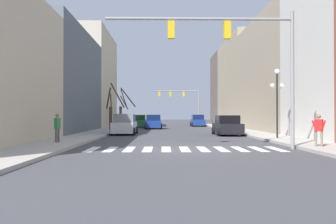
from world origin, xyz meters
TOP-DOWN VIEW (x-y plane):
  - ground_plane at (0.00, 0.00)m, footprint 240.00×240.00m
  - sidewalk_left at (-6.92, 0.00)m, footprint 2.78×90.00m
  - sidewalk_right at (6.92, 0.00)m, footprint 2.78×90.00m
  - building_row_left at (-11.31, 17.02)m, footprint 6.00×42.31m
  - building_row_right at (11.31, 22.57)m, footprint 6.00×54.37m
  - crosswalk_stripes at (-0.00, 0.34)m, footprint 9.45×2.60m
  - traffic_signal_near at (2.53, 0.25)m, footprint 9.23×0.28m
  - traffic_signal_far at (2.40, 41.08)m, footprint 7.78×0.28m
  - street_lamp_right_corner at (6.61, 6.15)m, footprint 0.95×0.36m
  - car_driving_away_lane at (-2.18, 25.22)m, footprint 2.10×4.36m
  - car_parked_left_mid at (-4.36, 31.41)m, footprint 2.10×4.54m
  - car_parked_right_mid at (4.37, 34.84)m, footprint 2.08×4.85m
  - car_parked_right_near at (4.35, 11.77)m, footprint 2.11×4.50m
  - car_driving_toward_lane at (-4.38, 13.02)m, footprint 2.06×4.60m
  - pedestrian_near_right_corner at (-6.95, 2.74)m, footprint 0.28×0.69m
  - pedestrian_waiting_at_curb at (6.46, 0.03)m, footprint 0.56×0.50m
  - street_tree_right_near at (-6.69, 20.33)m, footprint 2.27×1.73m
  - street_tree_left_near at (-6.32, 27.24)m, footprint 2.10×2.50m

SIDE VIEW (x-z plane):
  - ground_plane at x=0.00m, z-range 0.00..0.00m
  - crosswalk_stripes at x=0.00m, z-range 0.00..0.01m
  - sidewalk_left at x=-6.92m, z-range 0.00..0.15m
  - sidewalk_right at x=6.92m, z-range 0.00..0.15m
  - car_parked_right_near at x=4.35m, z-range -0.05..1.61m
  - car_parked_left_mid at x=-4.36m, z-range -0.06..1.69m
  - car_driving_away_lane at x=-2.18m, z-range -0.06..1.69m
  - car_driving_toward_lane at x=-4.38m, z-range -0.07..1.72m
  - car_parked_right_mid at x=4.37m, z-range -0.06..1.72m
  - pedestrian_waiting_at_curb at x=6.46m, z-range 0.29..1.84m
  - pedestrian_near_right_corner at x=-6.95m, z-range 0.30..1.90m
  - street_tree_right_near at x=-6.69m, z-range -0.32..4.78m
  - street_tree_left_near at x=-6.32m, z-range -0.32..4.87m
  - street_lamp_right_corner at x=6.61m, z-range 1.09..5.72m
  - traffic_signal_far at x=2.40m, z-range 1.58..7.93m
  - traffic_signal_near at x=2.53m, z-range 1.64..8.40m
  - building_row_left at x=-11.31m, z-range -1.13..11.81m
  - building_row_right at x=11.31m, z-range -0.49..12.40m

